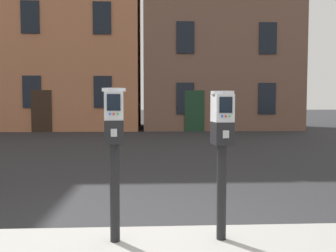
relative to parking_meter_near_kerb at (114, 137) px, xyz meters
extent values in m
plane|color=#28282B|center=(0.56, 0.19, -1.12)|extent=(160.00, 160.00, 0.00)
cylinder|color=black|center=(0.00, 0.00, -0.52)|extent=(0.10, 0.10, 0.92)
cube|color=black|center=(0.00, 0.00, 0.05)|extent=(0.19, 0.25, 0.21)
cube|color=#A5A8AD|center=(0.01, -0.12, 0.05)|extent=(0.06, 0.02, 0.07)
cube|color=#B7BABF|center=(0.00, 0.00, 0.28)|extent=(0.19, 0.24, 0.26)
cube|color=black|center=(0.01, -0.12, 0.31)|extent=(0.12, 0.02, 0.15)
cylinder|color=blue|center=(-0.03, -0.12, 0.21)|extent=(0.02, 0.01, 0.02)
cylinder|color=red|center=(0.01, -0.12, 0.21)|extent=(0.02, 0.01, 0.02)
cylinder|color=green|center=(0.04, -0.12, 0.21)|extent=(0.02, 0.01, 0.02)
cylinder|color=#B7BABF|center=(0.00, 0.00, 0.43)|extent=(0.23, 0.23, 0.03)
cylinder|color=black|center=(1.00, 0.00, -0.53)|extent=(0.10, 0.10, 0.91)
cube|color=black|center=(1.00, 0.00, 0.03)|extent=(0.19, 0.25, 0.21)
cube|color=#A5A8AD|center=(1.01, -0.12, 0.03)|extent=(0.06, 0.02, 0.07)
cube|color=#B7BABF|center=(1.00, 0.00, 0.26)|extent=(0.19, 0.24, 0.26)
cube|color=black|center=(1.01, -0.12, 0.29)|extent=(0.12, 0.02, 0.14)
cylinder|color=blue|center=(0.98, -0.12, 0.19)|extent=(0.02, 0.01, 0.02)
cylinder|color=red|center=(1.01, -0.12, 0.19)|extent=(0.02, 0.01, 0.02)
cylinder|color=green|center=(1.05, -0.12, 0.19)|extent=(0.02, 0.01, 0.02)
cylinder|color=#B7BABF|center=(1.00, 0.00, 0.40)|extent=(0.23, 0.23, 0.03)
cube|color=#B7704C|center=(-3.76, 18.38, 4.37)|extent=(7.02, 6.42, 10.99)
cube|color=black|center=(-5.52, 15.14, 0.89)|extent=(0.90, 0.06, 1.60)
cube|color=black|center=(-2.00, 15.14, 0.89)|extent=(0.90, 0.06, 1.60)
cube|color=black|center=(-5.52, 15.14, 4.55)|extent=(0.90, 0.06, 1.60)
cube|color=black|center=(-2.00, 15.14, 4.55)|extent=(0.90, 0.06, 1.60)
cube|color=black|center=(-5.06, 15.14, -0.07)|extent=(1.00, 0.07, 2.10)
cube|color=brown|center=(4.27, 18.04, 3.48)|extent=(8.46, 5.74, 9.21)
cube|color=black|center=(2.16, 15.14, 0.56)|extent=(0.90, 0.06, 1.60)
cube|color=black|center=(6.38, 15.14, 0.56)|extent=(0.90, 0.06, 1.60)
cube|color=black|center=(2.16, 15.14, 3.63)|extent=(0.90, 0.06, 1.60)
cube|color=black|center=(6.38, 15.14, 3.63)|extent=(0.90, 0.06, 1.60)
cube|color=#193823|center=(2.63, 15.14, -0.07)|extent=(1.00, 0.07, 2.10)
camera|label=1|loc=(0.32, -3.36, 0.30)|focal=38.94mm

